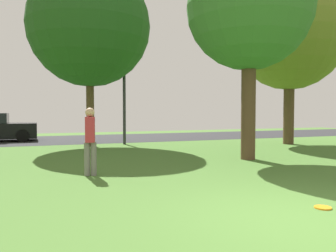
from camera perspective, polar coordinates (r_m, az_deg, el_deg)
The scene contains 8 objects.
ground_plane at distance 5.50m, azimuth 21.64°, elevation -14.45°, with size 44.00×44.00×0.00m, color #47702D.
road_strip at distance 20.25m, azimuth -10.54°, elevation -2.03°, with size 44.00×6.40×0.01m, color #28282B.
oak_tree_left at distance 12.07m, azimuth 13.27°, elevation 18.45°, with size 4.08×4.08×6.99m.
birch_tree_lone at distance 16.46m, azimuth -12.84°, elevation 15.80°, with size 5.44×5.44×8.12m.
oak_tree_right at distance 17.90m, azimuth 19.47°, elevation 13.90°, with size 5.18×5.18×7.78m.
person_bystander at distance 8.65m, azimuth -12.72°, elevation -1.99°, with size 0.30×0.36×1.66m.
frisbee_disc at distance 6.30m, azimuth 24.18°, elevation -12.18°, with size 0.27×0.27×0.03m, color orange.
street_lamp_post at distance 16.54m, azimuth -7.23°, elevation 4.78°, with size 0.14×0.14×4.50m, color #2D2D33.
Camera 1 is at (-3.56, -3.87, 1.59)m, focal length 36.94 mm.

